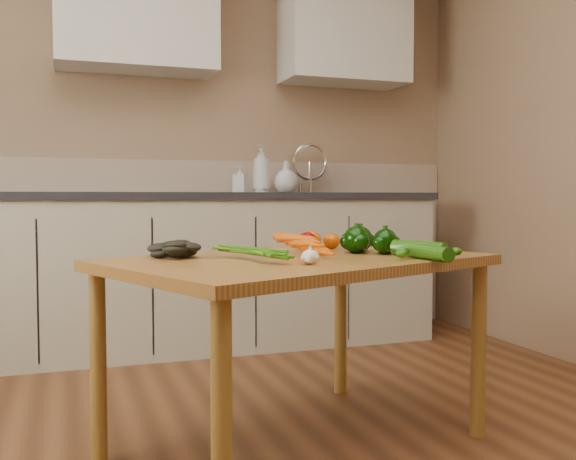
% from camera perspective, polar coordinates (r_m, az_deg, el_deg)
% --- Properties ---
extents(room, '(4.04, 5.04, 2.64)m').
position_cam_1_polar(room, '(1.77, -2.16, 15.10)').
color(room, brown).
rests_on(room, ground).
extents(counter_run, '(2.84, 0.64, 1.14)m').
position_cam_1_polar(counter_run, '(3.76, -8.10, -3.43)').
color(counter_run, '#B2AE95').
rests_on(counter_run, ground).
extents(upper_cabinets, '(2.15, 0.35, 0.70)m').
position_cam_1_polar(upper_cabinets, '(4.08, -4.28, 18.26)').
color(upper_cabinets, silver).
rests_on(upper_cabinets, room).
extents(table, '(1.46, 1.21, 0.67)m').
position_cam_1_polar(table, '(2.21, 0.92, -4.34)').
color(table, '#A66E30').
rests_on(table, ground).
extents(soap_bottle_a, '(0.16, 0.16, 0.29)m').
position_cam_1_polar(soap_bottle_a, '(3.92, -2.38, 5.44)').
color(soap_bottle_a, silver).
rests_on(soap_bottle_a, counter_run).
extents(soap_bottle_b, '(0.10, 0.10, 0.16)m').
position_cam_1_polar(soap_bottle_b, '(3.89, -4.29, 4.54)').
color(soap_bottle_b, silver).
rests_on(soap_bottle_b, counter_run).
extents(soap_bottle_c, '(0.21, 0.21, 0.19)m').
position_cam_1_polar(soap_bottle_c, '(3.96, -0.16, 4.74)').
color(soap_bottle_c, silver).
rests_on(soap_bottle_c, counter_run).
extents(carrot_bunch, '(0.28, 0.25, 0.06)m').
position_cam_1_polar(carrot_bunch, '(2.19, 0.12, -1.63)').
color(carrot_bunch, '#E65D05').
rests_on(carrot_bunch, table).
extents(leafy_greens, '(0.18, 0.16, 0.09)m').
position_cam_1_polar(leafy_greens, '(2.21, -10.09, -1.30)').
color(leafy_greens, black).
rests_on(leafy_greens, table).
extents(garlic_bulb, '(0.05, 0.05, 0.05)m').
position_cam_1_polar(garlic_bulb, '(1.96, 1.99, -2.42)').
color(garlic_bulb, white).
rests_on(garlic_bulb, table).
extents(pepper_a, '(0.10, 0.10, 0.10)m').
position_cam_1_polar(pepper_a, '(2.36, 6.09, -0.90)').
color(pepper_a, black).
rests_on(pepper_a, table).
extents(pepper_b, '(0.09, 0.09, 0.09)m').
position_cam_1_polar(pepper_b, '(2.46, 6.45, -0.80)').
color(pepper_b, black).
rests_on(pepper_b, table).
extents(pepper_c, '(0.09, 0.09, 0.09)m').
position_cam_1_polar(pepper_c, '(2.33, 8.63, -1.04)').
color(pepper_c, black).
rests_on(pepper_c, table).
extents(tomato_a, '(0.08, 0.08, 0.07)m').
position_cam_1_polar(tomato_a, '(2.42, 1.68, -1.06)').
color(tomato_a, '#8F0207').
rests_on(tomato_a, table).
extents(tomato_b, '(0.08, 0.08, 0.08)m').
position_cam_1_polar(tomato_b, '(2.49, 2.06, -0.93)').
color(tomato_b, '#D85305').
rests_on(tomato_b, table).
extents(tomato_c, '(0.07, 0.07, 0.06)m').
position_cam_1_polar(tomato_c, '(2.55, 3.89, -0.99)').
color(tomato_c, '#D85305').
rests_on(tomato_c, table).
extents(zucchini_a, '(0.14, 0.20, 0.05)m').
position_cam_1_polar(zucchini_a, '(2.25, 11.54, -1.67)').
color(zucchini_a, '#184D08').
rests_on(zucchini_a, table).
extents(zucchini_b, '(0.06, 0.21, 0.05)m').
position_cam_1_polar(zucchini_b, '(2.14, 12.44, -1.97)').
color(zucchini_b, '#184D08').
rests_on(zucchini_b, table).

